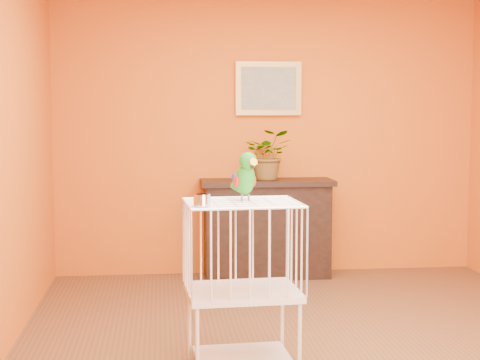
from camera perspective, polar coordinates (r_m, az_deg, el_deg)
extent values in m
plane|color=brown|center=(5.00, 5.99, -12.70)|extent=(4.50, 4.50, 0.00)
plane|color=#C55512|center=(6.97, 2.18, 3.40)|extent=(4.00, 0.00, 4.00)
plane|color=#C55512|center=(2.61, 16.81, -0.51)|extent=(4.00, 0.00, 4.00)
cube|color=black|center=(6.84, 2.09, -3.97)|extent=(1.15, 0.38, 0.86)
cube|color=black|center=(6.78, 2.11, -0.18)|extent=(1.22, 0.44, 0.05)
cube|color=black|center=(6.67, 2.31, -4.21)|extent=(0.80, 0.02, 0.43)
cube|color=#591924|center=(6.78, 0.15, -4.87)|extent=(0.05, 0.17, 0.27)
cube|color=#3D4D26|center=(6.79, 0.79, -4.86)|extent=(0.05, 0.17, 0.27)
cube|color=#591924|center=(6.80, 1.51, -4.84)|extent=(0.05, 0.17, 0.27)
cube|color=#3D4D26|center=(6.81, 2.31, -4.82)|extent=(0.05, 0.17, 0.27)
cube|color=#591924|center=(6.83, 3.11, -4.81)|extent=(0.05, 0.17, 0.27)
imported|color=#26722D|center=(6.71, 2.28, 1.51)|extent=(0.48, 0.52, 0.36)
cube|color=#B0873F|center=(6.93, 2.23, 7.11)|extent=(0.62, 0.03, 0.50)
cube|color=gray|center=(6.92, 2.24, 7.11)|extent=(0.52, 0.01, 0.40)
cube|color=white|center=(4.54, 0.18, -13.52)|extent=(0.58, 0.46, 0.02)
cube|color=white|center=(4.42, 0.19, -8.68)|extent=(0.68, 0.54, 0.04)
cube|color=white|center=(4.32, 0.19, -1.78)|extent=(0.68, 0.54, 0.01)
cylinder|color=white|center=(4.24, -3.33, -12.83)|extent=(0.02, 0.02, 0.46)
cylinder|color=white|center=(4.34, 4.65, -12.40)|extent=(0.02, 0.02, 0.46)
cylinder|color=white|center=(4.67, -3.94, -11.08)|extent=(0.02, 0.02, 0.46)
cylinder|color=white|center=(4.76, 3.29, -10.75)|extent=(0.02, 0.02, 0.46)
cylinder|color=silver|center=(4.12, -2.97, -1.55)|extent=(0.09, 0.09, 0.07)
cylinder|color=#59544C|center=(4.36, 0.14, -1.41)|extent=(0.01, 0.01, 0.04)
cylinder|color=#59544C|center=(4.38, 0.69, -1.37)|extent=(0.01, 0.01, 0.04)
ellipsoid|color=#0C801C|center=(4.36, 0.42, 0.04)|extent=(0.16, 0.19, 0.21)
ellipsoid|color=#0C801C|center=(4.32, 0.62, 1.49)|extent=(0.14, 0.14, 0.10)
cone|color=orange|center=(4.28, 0.93, 1.30)|extent=(0.07, 0.08, 0.07)
cone|color=black|center=(4.29, 0.85, 1.06)|extent=(0.03, 0.03, 0.03)
sphere|color=black|center=(4.29, 0.32, 1.61)|extent=(0.01, 0.01, 0.01)
sphere|color=black|center=(4.32, 1.15, 1.64)|extent=(0.01, 0.01, 0.01)
ellipsoid|color=#A50C0C|center=(4.34, -0.32, -0.10)|extent=(0.05, 0.07, 0.07)
ellipsoid|color=navy|center=(4.40, 1.03, -0.03)|extent=(0.05, 0.07, 0.07)
cone|color=#0C801C|center=(4.43, -0.01, -0.78)|extent=(0.11, 0.16, 0.11)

